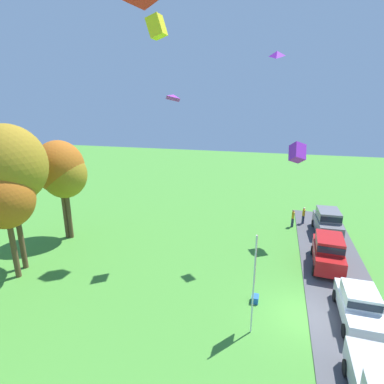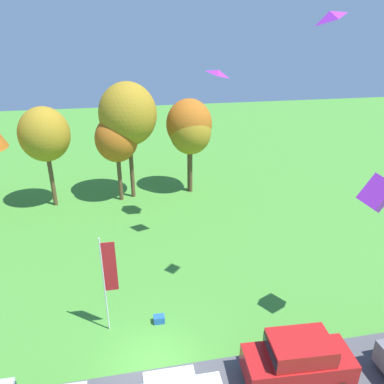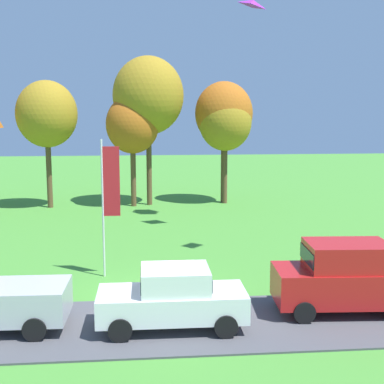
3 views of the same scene
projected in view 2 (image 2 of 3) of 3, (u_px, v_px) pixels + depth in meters
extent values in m
plane|color=#478E33|center=(154.00, 365.00, 17.15)|extent=(120.00, 120.00, 0.00)
cube|color=red|center=(297.00, 364.00, 16.01)|extent=(4.71, 2.18, 1.10)
cube|color=red|center=(300.00, 348.00, 15.61)|extent=(2.70, 1.92, 0.84)
cube|color=#19232D|center=(300.00, 348.00, 15.61)|extent=(2.75, 1.88, 0.46)
cylinder|color=black|center=(255.00, 361.00, 16.87)|extent=(0.69, 0.28, 0.68)
cylinder|color=black|center=(321.00, 353.00, 17.24)|extent=(0.69, 0.28, 0.68)
cylinder|color=brown|center=(52.00, 181.00, 31.47)|extent=(0.36, 0.36, 4.45)
ellipsoid|color=olive|center=(44.00, 134.00, 29.82)|extent=(4.00, 4.00, 4.41)
cylinder|color=brown|center=(120.00, 179.00, 32.56)|extent=(0.36, 0.36, 3.96)
ellipsoid|color=#B25B19|center=(116.00, 139.00, 31.09)|extent=(3.56, 3.56, 3.92)
cylinder|color=brown|center=(132.00, 169.00, 32.87)|extent=(0.36, 0.36, 5.32)
ellipsoid|color=olive|center=(128.00, 114.00, 30.90)|extent=(4.79, 4.79, 5.27)
cylinder|color=brown|center=(189.00, 167.00, 34.40)|extent=(0.36, 0.36, 4.47)
ellipsoid|color=#B25B19|center=(189.00, 124.00, 32.74)|extent=(4.02, 4.02, 4.42)
cylinder|color=brown|center=(190.00, 171.00, 34.17)|extent=(0.36, 0.36, 4.06)
ellipsoid|color=olive|center=(190.00, 132.00, 32.66)|extent=(3.65, 3.65, 4.02)
cylinder|color=silver|center=(104.00, 286.00, 18.06)|extent=(0.08, 0.08, 5.40)
cube|color=red|center=(110.00, 267.00, 17.68)|extent=(0.64, 0.04, 2.70)
cube|color=blue|center=(159.00, 319.00, 19.52)|extent=(0.56, 0.40, 0.40)
pyramid|color=purple|center=(219.00, 72.00, 21.39)|extent=(1.30, 1.13, 0.56)
cube|color=purple|center=(377.00, 193.00, 16.22)|extent=(1.85, 1.35, 1.85)
pyramid|color=purple|center=(329.00, 15.00, 14.82)|extent=(1.10, 0.86, 0.67)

